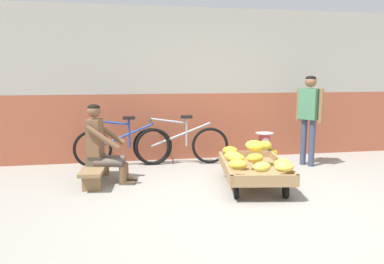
# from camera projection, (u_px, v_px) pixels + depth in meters

# --- Properties ---
(ground_plane) EXTENTS (80.00, 80.00, 0.00)m
(ground_plane) POSITION_uv_depth(u_px,v_px,m) (257.00, 209.00, 4.36)
(ground_plane) COLOR gray
(back_wall) EXTENTS (16.00, 0.30, 2.72)m
(back_wall) POSITION_uv_depth(u_px,v_px,m) (206.00, 85.00, 6.90)
(back_wall) COLOR #A35138
(back_wall) RESTS_ON ground
(banana_cart) EXTENTS (1.05, 1.55, 0.36)m
(banana_cart) POSITION_uv_depth(u_px,v_px,m) (254.00, 170.00, 5.18)
(banana_cart) COLOR #99754C
(banana_cart) RESTS_ON ground
(banana_pile) EXTENTS (0.86, 1.31, 0.27)m
(banana_pile) POSITION_uv_depth(u_px,v_px,m) (253.00, 155.00, 5.06)
(banana_pile) COLOR gold
(banana_pile) RESTS_ON banana_cart
(low_bench) EXTENTS (0.42, 1.13, 0.27)m
(low_bench) POSITION_uv_depth(u_px,v_px,m) (96.00, 169.00, 5.37)
(low_bench) COLOR olive
(low_bench) RESTS_ON ground
(vendor_seated) EXTENTS (0.72, 0.55, 1.14)m
(vendor_seated) POSITION_uv_depth(u_px,v_px,m) (101.00, 144.00, 5.31)
(vendor_seated) COLOR brown
(vendor_seated) RESTS_ON ground
(plastic_crate) EXTENTS (0.36, 0.28, 0.30)m
(plastic_crate) POSITION_uv_depth(u_px,v_px,m) (264.00, 159.00, 6.25)
(plastic_crate) COLOR gold
(plastic_crate) RESTS_ON ground
(weighing_scale) EXTENTS (0.30, 0.30, 0.29)m
(weighing_scale) POSITION_uv_depth(u_px,v_px,m) (264.00, 141.00, 6.20)
(weighing_scale) COLOR #28282D
(weighing_scale) RESTS_ON plastic_crate
(bicycle_near_left) EXTENTS (1.66, 0.48, 0.86)m
(bicycle_near_left) POSITION_uv_depth(u_px,v_px,m) (123.00, 146.00, 6.29)
(bicycle_near_left) COLOR black
(bicycle_near_left) RESTS_ON ground
(bicycle_far_left) EXTENTS (1.65, 0.48, 0.86)m
(bicycle_far_left) POSITION_uv_depth(u_px,v_px,m) (181.00, 144.00, 6.45)
(bicycle_far_left) COLOR black
(bicycle_far_left) RESTS_ON ground
(customer_adult) EXTENTS (0.34, 0.43, 1.53)m
(customer_adult) POSITION_uv_depth(u_px,v_px,m) (309.00, 110.00, 6.27)
(customer_adult) COLOR #38425B
(customer_adult) RESTS_ON ground
(shopping_bag) EXTENTS (0.18, 0.12, 0.24)m
(shopping_bag) POSITION_uv_depth(u_px,v_px,m) (270.00, 169.00, 5.70)
(shopping_bag) COLOR silver
(shopping_bag) RESTS_ON ground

